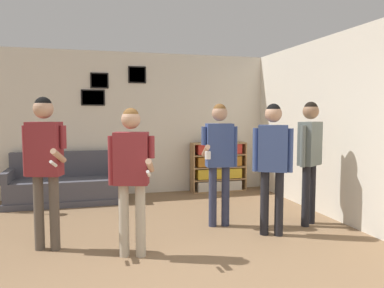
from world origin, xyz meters
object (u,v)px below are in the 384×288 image
at_px(person_player_foreground_left, 45,156).
at_px(person_player_foreground_center, 131,167).
at_px(person_watcher_holding_cup, 219,151).
at_px(person_spectator_far_right, 310,150).
at_px(couch, 68,186).
at_px(drinking_cup, 207,140).
at_px(person_spectator_near_bookshelf, 273,155).
at_px(bookshelf, 218,167).

relative_size(person_player_foreground_left, person_player_foreground_center, 1.08).
height_order(person_watcher_holding_cup, person_spectator_far_right, person_spectator_far_right).
bearing_deg(person_player_foreground_center, couch, 106.34).
relative_size(couch, person_player_foreground_left, 1.15).
bearing_deg(person_spectator_far_right, couch, 145.49).
distance_m(couch, drinking_cup, 2.71).
relative_size(person_spectator_near_bookshelf, person_spectator_far_right, 0.98).
xyz_separation_m(person_player_foreground_left, drinking_cup, (2.70, 2.54, -0.05)).
bearing_deg(person_spectator_far_right, person_player_foreground_left, -178.87).
distance_m(person_player_foreground_center, person_spectator_far_right, 2.55).
height_order(bookshelf, person_player_foreground_left, person_player_foreground_left).
xyz_separation_m(person_watcher_holding_cup, drinking_cup, (0.51, 2.20, -0.01)).
bearing_deg(person_spectator_near_bookshelf, drinking_cup, 90.23).
bearing_deg(bookshelf, drinking_cup, -179.93).
height_order(person_watcher_holding_cup, person_spectator_near_bookshelf, person_watcher_holding_cup).
bearing_deg(drinking_cup, bookshelf, 0.07).
height_order(person_player_foreground_left, person_spectator_far_right, person_player_foreground_left).
distance_m(person_watcher_holding_cup, person_spectator_far_right, 1.25).
distance_m(person_spectator_near_bookshelf, drinking_cup, 2.74).
relative_size(couch, person_spectator_far_right, 1.17).
relative_size(bookshelf, person_spectator_near_bookshelf, 0.66).
height_order(couch, drinking_cup, drinking_cup).
distance_m(couch, person_spectator_far_right, 4.09).
bearing_deg(person_spectator_near_bookshelf, person_player_foreground_center, -172.09).
height_order(person_player_foreground_center, person_spectator_far_right, person_spectator_far_right).
xyz_separation_m(person_watcher_holding_cup, person_spectator_near_bookshelf, (0.52, -0.54, -0.01)).
relative_size(person_spectator_far_right, drinking_cup, 16.37).
xyz_separation_m(couch, person_spectator_near_bookshelf, (2.61, -2.55, 0.74)).
relative_size(person_watcher_holding_cup, person_spectator_far_right, 0.98).
bearing_deg(person_player_foreground_left, person_spectator_far_right, 1.13).
height_order(person_player_foreground_left, person_player_foreground_center, person_player_foreground_left).
height_order(bookshelf, person_watcher_holding_cup, person_watcher_holding_cup).
xyz_separation_m(couch, person_player_foreground_center, (0.82, -2.79, 0.70)).
height_order(person_player_foreground_center, person_watcher_holding_cup, person_watcher_holding_cup).
relative_size(bookshelf, person_spectator_far_right, 0.64).
distance_m(bookshelf, person_watcher_holding_cup, 2.39).
bearing_deg(person_watcher_holding_cup, person_spectator_near_bookshelf, -46.24).
height_order(person_player_foreground_center, drinking_cup, person_player_foreground_center).
xyz_separation_m(person_player_foreground_left, person_spectator_near_bookshelf, (2.71, -0.20, -0.05)).
bearing_deg(person_player_foreground_center, bookshelf, 55.90).
bearing_deg(person_player_foreground_left, person_watcher_holding_cup, 8.83).
height_order(couch, person_spectator_near_bookshelf, person_spectator_near_bookshelf).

